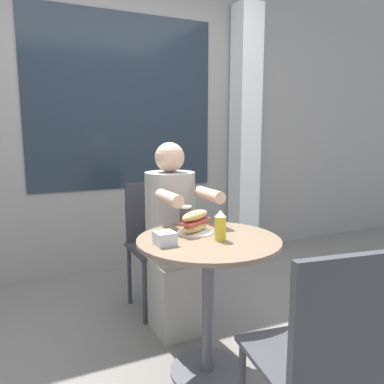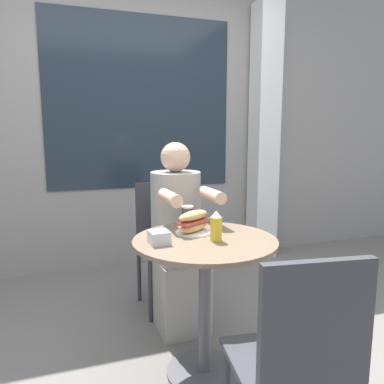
% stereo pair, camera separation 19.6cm
% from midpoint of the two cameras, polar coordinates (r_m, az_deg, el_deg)
% --- Properties ---
extents(ground_plane, '(8.00, 8.00, 0.00)m').
position_cam_midpoint_polar(ground_plane, '(2.14, 4.78, -25.84)').
color(ground_plane, slate).
extents(storefront_wall, '(8.00, 0.09, 2.80)m').
position_cam_midpoint_polar(storefront_wall, '(3.43, -6.92, 12.05)').
color(storefront_wall, gray).
rests_on(storefront_wall, ground_plane).
extents(lattice_pillar, '(0.23, 0.23, 2.40)m').
position_cam_midpoint_polar(lattice_pillar, '(3.72, 12.44, 8.58)').
color(lattice_pillar, silver).
rests_on(lattice_pillar, ground_plane).
extents(cafe_table, '(0.70, 0.70, 0.71)m').
position_cam_midpoint_polar(cafe_table, '(1.89, 4.99, -12.74)').
color(cafe_table, brown).
rests_on(cafe_table, ground_plane).
extents(diner_chair, '(0.39, 0.39, 0.87)m').
position_cam_midpoint_polar(diner_chair, '(2.67, -2.30, -6.14)').
color(diner_chair, '#333338').
rests_on(diner_chair, ground_plane).
extents(seated_diner, '(0.32, 0.56, 1.16)m').
position_cam_midpoint_polar(seated_diner, '(2.36, 0.20, -8.48)').
color(seated_diner, gray).
rests_on(seated_diner, ground_plane).
extents(empty_chair_across, '(0.43, 0.43, 0.87)m').
position_cam_midpoint_polar(empty_chair_across, '(1.36, 20.53, -22.59)').
color(empty_chair_across, '#333338').
rests_on(empty_chair_across, ground_plane).
extents(sandwich_on_plate, '(0.21, 0.18, 0.12)m').
position_cam_midpoint_polar(sandwich_on_plate, '(1.91, 3.16, -4.76)').
color(sandwich_on_plate, white).
rests_on(sandwich_on_plate, cafe_table).
extents(drink_cup, '(0.07, 0.07, 0.11)m').
position_cam_midpoint_polar(drink_cup, '(2.09, 1.98, -3.55)').
color(drink_cup, '#424247').
rests_on(drink_cup, cafe_table).
extents(napkin_box, '(0.09, 0.09, 0.06)m').
position_cam_midpoint_polar(napkin_box, '(1.73, -1.80, -6.98)').
color(napkin_box, silver).
rests_on(napkin_box, cafe_table).
extents(condiment_bottle, '(0.06, 0.06, 0.15)m').
position_cam_midpoint_polar(condiment_bottle, '(1.78, 6.85, -5.24)').
color(condiment_bottle, gold).
rests_on(condiment_bottle, cafe_table).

